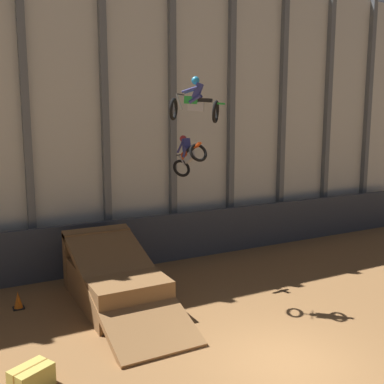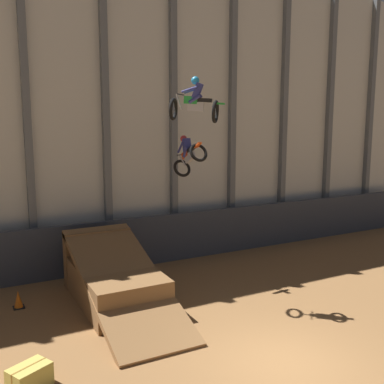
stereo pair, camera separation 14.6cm
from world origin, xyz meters
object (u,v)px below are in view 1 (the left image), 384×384
Objects in this scene: hay_bale_trackside at (32,378)px; rider_bike_right_air at (188,155)px; rider_bike_left_air at (195,103)px; traffic_cone_arena_edge at (18,300)px; dirt_ramp at (114,280)px.

rider_bike_right_air is at bearing 36.85° from hay_bale_trackside.
rider_bike_left_air is at bearing -115.31° from rider_bike_right_air.
rider_bike_left_air is 0.96× the size of rider_bike_right_air.
rider_bike_left_air is 2.84× the size of traffic_cone_arena_edge.
hay_bale_trackside is at bearing -146.51° from rider_bike_right_air.
rider_bike_right_air is (3.35, 0.90, 4.08)m from dirt_ramp.
dirt_ramp reaches higher than traffic_cone_arena_edge.
traffic_cone_arena_edge is 0.54× the size of hay_bale_trackside.
rider_bike_left_air is 2.97m from rider_bike_right_air.
traffic_cone_arena_edge is (-3.00, 0.82, -0.46)m from dirt_ramp.
traffic_cone_arena_edge is at bearing 177.35° from rider_bike_right_air.
hay_bale_trackside is (-5.81, -2.85, -6.39)m from rider_bike_left_air.
rider_bike_left_air is at bearing -20.73° from traffic_cone_arena_edge.
dirt_ramp is 5.36m from rider_bike_right_air.
rider_bike_left_air reaches higher than dirt_ramp.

